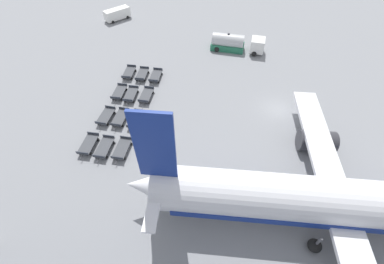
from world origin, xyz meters
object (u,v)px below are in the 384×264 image
at_px(baggage_dolly_row_mid_a_col_c, 120,118).
at_px(baggage_dolly_row_near_col_c, 106,116).
at_px(baggage_dolly_row_near_col_b, 119,92).
at_px(baggage_dolly_row_mid_b_col_a, 156,76).
at_px(baggage_dolly_row_near_col_a, 129,73).
at_px(baggage_dolly_row_mid_b_col_b, 146,95).
at_px(baggage_dolly_row_mid_b_col_c, 136,120).
at_px(service_van, 117,14).
at_px(baggage_dolly_row_mid_a_col_d, 104,147).
at_px(baggage_dolly_row_mid_b_col_d, 122,149).
at_px(baggage_dolly_row_near_col_d, 88,144).
at_px(fuel_tanker_primary, 234,43).
at_px(airplane, 354,204).
at_px(baggage_dolly_row_mid_a_col_a, 142,74).
at_px(baggage_dolly_row_mid_a_col_b, 131,94).

bearing_deg(baggage_dolly_row_mid_a_col_c, baggage_dolly_row_near_col_c, -89.88).
xyz_separation_m(baggage_dolly_row_near_col_b, baggage_dolly_row_mid_b_col_a, (-4.65, 4.32, 0.00)).
bearing_deg(baggage_dolly_row_near_col_a, baggage_dolly_row_mid_b_col_b, 39.37).
relative_size(baggage_dolly_row_mid_a_col_c, baggage_dolly_row_mid_b_col_c, 1.00).
bearing_deg(service_van, baggage_dolly_row_mid_a_col_d, 16.40).
height_order(baggage_dolly_row_near_col_b, baggage_dolly_row_near_col_c, same).
relative_size(baggage_dolly_row_mid_a_col_d, baggage_dolly_row_mid_b_col_d, 1.00).
xyz_separation_m(baggage_dolly_row_near_col_c, baggage_dolly_row_near_col_d, (4.90, -0.34, 0.00)).
relative_size(baggage_dolly_row_near_col_c, baggage_dolly_row_mid_a_col_c, 1.00).
height_order(fuel_tanker_primary, baggage_dolly_row_mid_b_col_b, fuel_tanker_primary).
distance_m(airplane, baggage_dolly_row_mid_a_col_a, 32.17).
relative_size(baggage_dolly_row_near_col_b, baggage_dolly_row_mid_a_col_b, 1.00).
height_order(fuel_tanker_primary, baggage_dolly_row_near_col_d, fuel_tanker_primary).
bearing_deg(baggage_dolly_row_mid_a_col_d, baggage_dolly_row_mid_a_col_a, 177.98).
bearing_deg(baggage_dolly_row_near_col_c, baggage_dolly_row_mid_a_col_b, 157.97).
xyz_separation_m(baggage_dolly_row_near_col_c, baggage_dolly_row_mid_b_col_b, (-4.93, 4.19, 0.00)).
distance_m(baggage_dolly_row_mid_a_col_a, baggage_dolly_row_mid_b_col_b, 5.23).
bearing_deg(baggage_dolly_row_mid_b_col_d, baggage_dolly_row_mid_b_col_c, 176.78).
bearing_deg(baggage_dolly_row_mid_a_col_b, baggage_dolly_row_mid_b_col_d, 11.17).
relative_size(baggage_dolly_row_mid_a_col_b, baggage_dolly_row_mid_b_col_a, 1.00).
bearing_deg(service_van, baggage_dolly_row_near_col_c, 15.99).
height_order(fuel_tanker_primary, baggage_dolly_row_mid_a_col_d, fuel_tanker_primary).
distance_m(baggage_dolly_row_near_col_d, baggage_dolly_row_mid_a_col_d, 2.06).
bearing_deg(airplane, baggage_dolly_row_mid_a_col_d, -101.11).
relative_size(baggage_dolly_row_mid_a_col_b, baggage_dolly_row_mid_b_col_d, 1.00).
bearing_deg(baggage_dolly_row_mid_b_col_b, baggage_dolly_row_near_col_a, -140.63).
distance_m(baggage_dolly_row_mid_b_col_a, baggage_dolly_row_mid_b_col_b, 4.77).
bearing_deg(airplane, baggage_dolly_row_near_col_d, -100.66).
bearing_deg(service_van, baggage_dolly_row_mid_b_col_a, 33.61).
height_order(baggage_dolly_row_near_col_b, baggage_dolly_row_mid_b_col_b, same).
bearing_deg(baggage_dolly_row_near_col_b, baggage_dolly_row_mid_a_col_a, 155.96).
distance_m(service_van, baggage_dolly_row_near_col_d, 34.61).
relative_size(airplane, baggage_dolly_row_mid_a_col_b, 10.75).
relative_size(baggage_dolly_row_mid_b_col_b, baggage_dolly_row_mid_b_col_d, 1.00).
bearing_deg(baggage_dolly_row_mid_a_col_d, baggage_dolly_row_mid_b_col_b, 166.11).
relative_size(baggage_dolly_row_mid_a_col_a, baggage_dolly_row_mid_a_col_b, 1.00).
distance_m(fuel_tanker_primary, service_van, 26.01).
height_order(fuel_tanker_primary, baggage_dolly_row_mid_a_col_a, fuel_tanker_primary).
xyz_separation_m(fuel_tanker_primary, baggage_dolly_row_near_col_a, (9.98, -16.15, -0.78)).
distance_m(service_van, baggage_dolly_row_near_col_c, 29.96).
relative_size(baggage_dolly_row_near_col_b, baggage_dolly_row_near_col_d, 1.00).
height_order(baggage_dolly_row_near_col_c, baggage_dolly_row_mid_b_col_c, same).
relative_size(baggage_dolly_row_near_col_d, baggage_dolly_row_mid_a_col_b, 1.00).
relative_size(baggage_dolly_row_mid_a_col_d, baggage_dolly_row_mid_b_col_b, 1.00).
distance_m(baggage_dolly_row_near_col_a, baggage_dolly_row_mid_a_col_a, 2.19).
bearing_deg(airplane, baggage_dolly_row_near_col_b, -119.09).
relative_size(baggage_dolly_row_mid_a_col_d, baggage_dolly_row_mid_b_col_a, 1.00).
height_order(baggage_dolly_row_near_col_d, baggage_dolly_row_mid_a_col_d, same).
distance_m(baggage_dolly_row_mid_a_col_a, baggage_dolly_row_mid_b_col_a, 2.21).
bearing_deg(baggage_dolly_row_mid_b_col_b, baggage_dolly_row_mid_a_col_d, -13.89).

